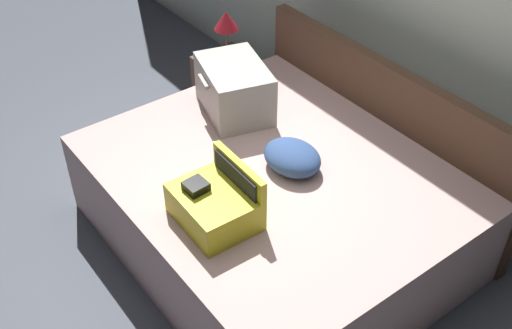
# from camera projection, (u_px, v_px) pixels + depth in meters

# --- Properties ---
(ground_plane) EXTENTS (12.00, 12.00, 0.00)m
(ground_plane) POSITION_uv_depth(u_px,v_px,m) (220.00, 269.00, 3.75)
(ground_plane) COLOR #4C515B
(bed) EXTENTS (2.07, 1.69, 0.57)m
(bed) POSITION_uv_depth(u_px,v_px,m) (273.00, 207.00, 3.75)
(bed) COLOR #BC9993
(bed) RESTS_ON ground
(headboard) EXTENTS (2.11, 0.08, 0.95)m
(headboard) POSITION_uv_depth(u_px,v_px,m) (381.00, 129.00, 4.05)
(headboard) COLOR #4C3323
(headboard) RESTS_ON ground
(hard_case_large) EXTENTS (0.61, 0.50, 0.33)m
(hard_case_large) POSITION_uv_depth(u_px,v_px,m) (234.00, 88.00, 3.94)
(hard_case_large) COLOR gray
(hard_case_large) RESTS_ON bed
(hard_case_medium) EXTENTS (0.44, 0.36, 0.31)m
(hard_case_medium) POSITION_uv_depth(u_px,v_px,m) (215.00, 204.00, 3.19)
(hard_case_medium) COLOR gold
(hard_case_medium) RESTS_ON bed
(pillow_near_headboard) EXTENTS (0.38, 0.31, 0.15)m
(pillow_near_headboard) POSITION_uv_depth(u_px,v_px,m) (292.00, 157.00, 3.54)
(pillow_near_headboard) COLOR navy
(pillow_near_headboard) RESTS_ON bed
(nightstand) EXTENTS (0.44, 0.40, 0.49)m
(nightstand) POSITION_uv_depth(u_px,v_px,m) (228.00, 88.00, 4.88)
(nightstand) COLOR #4C3323
(nightstand) RESTS_ON ground
(table_lamp) EXTENTS (0.18, 0.18, 0.39)m
(table_lamp) POSITION_uv_depth(u_px,v_px,m) (226.00, 23.00, 4.53)
(table_lamp) COLOR #3F3833
(table_lamp) RESTS_ON nightstand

